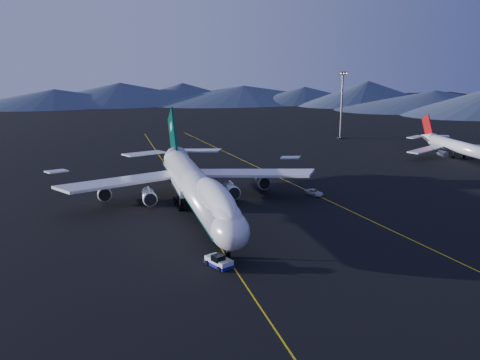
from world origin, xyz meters
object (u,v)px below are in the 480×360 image
object	(u,v)px
boeing_747	(197,187)
pushback_tug	(219,262)
second_jet	(460,147)
floodlight_mast	(342,105)
service_van	(314,192)

from	to	relation	value
boeing_747	pushback_tug	xyz separation A→B (m)	(-2.18, -29.53, -5.13)
second_jet	floodlight_mast	world-z (taller)	floodlight_mast
floodlight_mast	boeing_747	bearing A→B (deg)	-132.62
pushback_tug	floodlight_mast	distance (m)	131.84
boeing_747	pushback_tug	bearing A→B (deg)	-94.22
second_jet	service_van	bearing A→B (deg)	-152.84
boeing_747	second_jet	bearing A→B (deg)	19.98
boeing_747	second_jet	distance (m)	97.94
second_jet	floodlight_mast	xyz separation A→B (m)	(-19.72, 45.11, 9.28)
second_jet	service_van	xyz separation A→B (m)	(-62.03, -27.49, -2.92)
pushback_tug	second_jet	size ratio (longest dim) A/B	0.13
boeing_747	pushback_tug	distance (m)	30.06
service_van	floodlight_mast	size ratio (longest dim) A/B	0.20
floodlight_mast	second_jet	bearing A→B (deg)	-66.39
service_van	floodlight_mast	world-z (taller)	floodlight_mast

